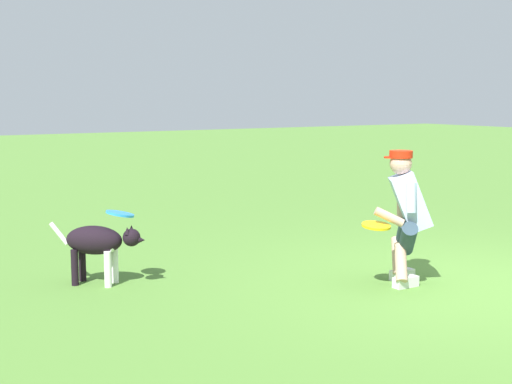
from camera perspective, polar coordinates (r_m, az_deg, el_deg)
The scene contains 5 objects.
ground_plane at distance 7.13m, azimuth 17.90°, elevation -7.37°, with size 60.00×60.00×0.00m, color #528133.
person at distance 6.97m, azimuth 11.96°, elevation -1.63°, with size 0.71×0.60×1.29m.
dog at distance 7.00m, azimuth -12.52°, elevation -4.01°, with size 0.76×0.72×0.60m.
frisbee_flying at distance 6.93m, azimuth -10.86°, elevation -1.73°, with size 0.27×0.27×0.02m, color #2B8AE1.
frisbee_held at distance 6.72m, azimuth 9.63°, elevation -2.68°, with size 0.27×0.27×0.02m, color yellow.
Camera 1 is at (5.34, 4.36, 1.80)m, focal length 49.80 mm.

